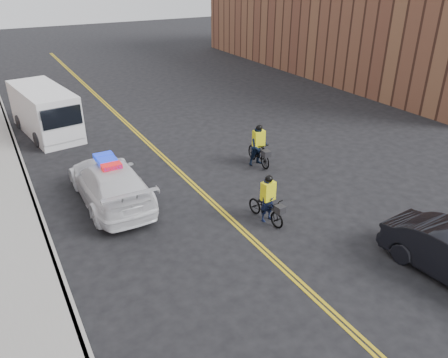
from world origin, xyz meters
TOP-DOWN VIEW (x-y plane):
  - ground at (0.00, 0.00)m, footprint 120.00×120.00m
  - center_line_left at (-0.08, 8.00)m, footprint 0.10×60.00m
  - center_line_right at (0.08, 8.00)m, footprint 0.10×60.00m
  - curb at (-6.00, 8.00)m, footprint 0.20×60.00m
  - building_across at (22.00, 18.00)m, footprint 12.00×30.00m
  - police_cruiser at (-3.35, 4.46)m, footprint 2.30×5.63m
  - cargo_van at (-4.18, 13.50)m, footprint 2.91×6.08m
  - cyclist_near at (1.13, 0.37)m, footprint 0.85×1.88m
  - cyclist_far at (3.50, 4.59)m, footprint 0.90×1.93m

SIDE VIEW (x-z plane):
  - ground at x=0.00m, z-range 0.00..0.00m
  - center_line_left at x=-0.08m, z-range 0.00..0.01m
  - center_line_right at x=0.08m, z-range 0.00..0.01m
  - curb at x=-6.00m, z-range 0.00..0.15m
  - cyclist_near at x=1.13m, z-range -0.27..1.51m
  - cyclist_far at x=3.50m, z-range -0.20..1.72m
  - police_cruiser at x=-3.35m, z-range -0.07..1.72m
  - cargo_van at x=-4.18m, z-range -0.03..2.42m
  - building_across at x=22.00m, z-range 0.00..11.00m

